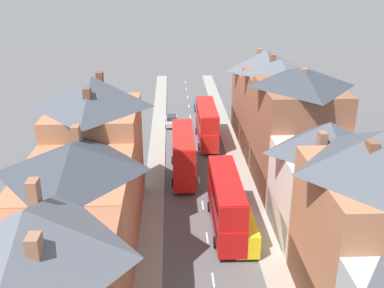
% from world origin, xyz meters
% --- Properties ---
extents(pavement_left, '(2.20, 104.00, 0.14)m').
position_xyz_m(pavement_left, '(-5.10, 38.00, 0.07)').
color(pavement_left, gray).
rests_on(pavement_left, ground).
extents(pavement_right, '(2.20, 104.00, 0.14)m').
position_xyz_m(pavement_right, '(5.10, 38.00, 0.07)').
color(pavement_right, gray).
rests_on(pavement_right, ground).
extents(centre_line_dashes, '(0.14, 97.80, 0.01)m').
position_xyz_m(centre_line_dashes, '(0.00, 36.00, 0.01)').
color(centre_line_dashes, silver).
rests_on(centre_line_dashes, ground).
extents(terrace_row_left, '(8.00, 47.12, 13.94)m').
position_xyz_m(terrace_row_left, '(-10.19, 12.05, 5.89)').
color(terrace_row_left, '#A36042').
rests_on(terrace_row_left, ground).
extents(terrace_row_right, '(8.00, 67.36, 13.60)m').
position_xyz_m(terrace_row_right, '(10.19, 23.08, 6.04)').
color(terrace_row_right, brown).
rests_on(terrace_row_right, ground).
extents(double_decker_bus_lead, '(2.74, 10.80, 5.30)m').
position_xyz_m(double_decker_bus_lead, '(1.79, 25.45, 2.82)').
color(double_decker_bus_lead, red).
rests_on(double_decker_bus_lead, ground).
extents(double_decker_bus_mid_street, '(2.74, 10.80, 5.30)m').
position_xyz_m(double_decker_bus_mid_street, '(-1.81, 37.38, 2.82)').
color(double_decker_bus_mid_street, red).
rests_on(double_decker_bus_mid_street, ground).
extents(double_decker_bus_far_approaching, '(2.74, 10.80, 5.30)m').
position_xyz_m(double_decker_bus_far_approaching, '(1.79, 48.18, 2.82)').
color(double_decker_bus_far_approaching, red).
rests_on(double_decker_bus_far_approaching, ground).
extents(car_near_blue, '(1.90, 4.29, 1.65)m').
position_xyz_m(car_near_blue, '(-3.10, 55.53, 0.83)').
color(car_near_blue, '#B7BABF').
rests_on(car_near_blue, ground).
extents(car_near_silver, '(1.90, 4.22, 1.61)m').
position_xyz_m(car_near_silver, '(1.80, 63.69, 0.81)').
color(car_near_silver, '#236093').
rests_on(car_near_silver, ground).
extents(delivery_van, '(2.20, 5.20, 2.41)m').
position_xyz_m(delivery_van, '(3.10, 22.67, 1.34)').
color(delivery_van, yellow).
rests_on(delivery_van, ground).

